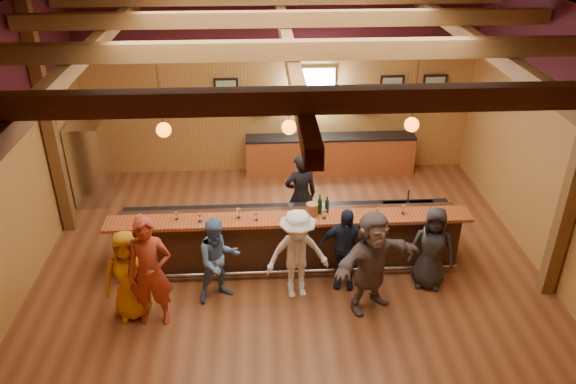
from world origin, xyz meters
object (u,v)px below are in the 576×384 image
customer_redvest (150,272)px  bartender (301,195)px  customer_dark (432,248)px  customer_orange (129,275)px  bar_counter (289,236)px  stainless_fridge (90,164)px  customer_brown (372,262)px  back_bar_cabinet (330,155)px  customer_navy (345,248)px  customer_white (297,255)px  bottle_a (320,206)px  customer_denim (218,260)px  ice_bucket (312,209)px

customer_redvest → bartender: size_ratio=1.09×
customer_dark → customer_orange: bearing=-157.9°
bar_counter → stainless_fridge: 4.81m
customer_orange → customer_brown: 3.82m
customer_orange → bartender: (2.86, 2.26, 0.09)m
bar_counter → customer_redvest: customer_redvest is taller
back_bar_cabinet → customer_orange: size_ratio=2.58×
customer_navy → back_bar_cabinet: bearing=97.0°
back_bar_cabinet → customer_orange: bearing=-127.4°
customer_white → customer_dark: (2.29, 0.15, -0.06)m
bar_counter → bottle_a: size_ratio=17.22×
customer_denim → customer_dark: 3.58m
customer_white → customer_brown: (1.16, -0.36, 0.07)m
bar_counter → customer_orange: bearing=-152.1°
bar_counter → customer_dark: bearing=-20.3°
back_bar_cabinet → customer_redvest: (-3.40, -5.10, 0.47)m
customer_orange → customer_brown: (3.82, -0.01, 0.11)m
customer_orange → customer_white: size_ratio=0.95×
back_bar_cabinet → bottle_a: 3.91m
customer_navy → bartender: (-0.61, 1.69, 0.11)m
bartender → customer_white: bearing=74.2°
bartender → stainless_fridge: bearing=-29.4°
bar_counter → stainless_fridge: (-4.12, 2.45, 0.38)m
customer_orange → bottle_a: bearing=10.5°
customer_brown → customer_dark: (1.13, 0.51, -0.13)m
customer_denim → customer_dark: customer_dark is taller
customer_navy → bottle_a: customer_navy is taller
bar_counter → customer_white: customer_white is taller
stainless_fridge → customer_denim: stainless_fridge is taller
customer_navy → customer_denim: bearing=-163.3°
customer_redvest → customer_white: bearing=12.3°
bartender → bottle_a: bartender is taller
stainless_fridge → bartender: bearing=-19.6°
bar_counter → customer_navy: 1.21m
customer_white → customer_redvest: bearing=-176.9°
customer_brown → customer_dark: 1.25m
customer_navy → customer_dark: (1.47, -0.07, -0.00)m
customer_redvest → bar_counter: bearing=34.4°
bar_counter → customer_brown: 1.88m
customer_redvest → bottle_a: size_ratio=5.15×
customer_orange → customer_dark: (4.95, 0.50, -0.02)m
customer_orange → customer_redvest: size_ratio=0.82×
back_bar_cabinet → ice_bucket: bearing=-101.9°
back_bar_cabinet → customer_dark: bearing=-75.2°
stainless_fridge → bartender: size_ratio=1.04×
bar_counter → customer_orange: customer_orange is taller
customer_denim → ice_bucket: (1.59, 0.75, 0.47)m
bottle_a → customer_navy: bearing=-58.0°
customer_redvest → bartender: 3.47m
back_bar_cabinet → customer_brown: customer_brown is taller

